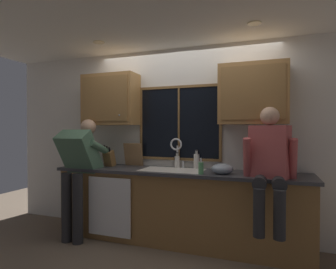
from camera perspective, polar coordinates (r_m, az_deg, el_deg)
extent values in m
cube|color=silver|center=(3.90, 3.44, -1.35)|extent=(5.55, 0.12, 2.55)
cylinder|color=#FFEAB2|center=(3.86, -13.85, 17.68)|extent=(0.14, 0.14, 0.01)
cylinder|color=#FFEAB2|center=(3.27, 17.10, 20.74)|extent=(0.14, 0.14, 0.01)
cube|color=black|center=(3.85, 2.26, 2.34)|extent=(1.10, 0.02, 0.95)
cube|color=brown|center=(3.88, 2.22, 9.63)|extent=(1.17, 0.02, 0.04)
cube|color=brown|center=(3.86, 2.21, -4.98)|extent=(1.17, 0.02, 0.04)
cube|color=brown|center=(4.05, -5.46, 2.28)|extent=(0.03, 0.02, 0.95)
cube|color=brown|center=(3.71, 10.61, 2.38)|extent=(0.03, 0.02, 0.95)
cube|color=brown|center=(3.84, 2.21, 2.35)|extent=(0.02, 0.02, 0.95)
cube|color=olive|center=(3.70, 1.85, -14.60)|extent=(3.15, 0.58, 0.88)
cube|color=#38383D|center=(3.58, 1.75, -7.58)|extent=(3.21, 0.62, 0.04)
cube|color=white|center=(3.74, -11.84, -14.17)|extent=(0.60, 0.02, 0.74)
cube|color=#9E703D|center=(4.13, -11.53, 6.89)|extent=(0.79, 0.33, 0.72)
cube|color=olive|center=(3.99, -12.82, 7.09)|extent=(0.71, 0.01, 0.62)
sphere|color=#B2B2B7|center=(3.84, -9.87, 3.89)|extent=(0.02, 0.02, 0.02)
cube|color=#9E703D|center=(3.54, 16.86, 7.85)|extent=(0.79, 0.33, 0.72)
cube|color=olive|center=(3.37, 16.71, 8.19)|extent=(0.71, 0.01, 0.62)
sphere|color=#B2B2B7|center=(3.34, 20.77, 4.27)|extent=(0.02, 0.02, 0.02)
cube|color=white|center=(3.61, 0.85, -7.36)|extent=(0.80, 0.46, 0.02)
cube|color=beige|center=(3.70, -2.12, -8.73)|extent=(0.36, 0.42, 0.20)
cube|color=beige|center=(3.57, 3.92, -9.09)|extent=(0.36, 0.42, 0.20)
cube|color=white|center=(3.63, 0.85, -8.92)|extent=(0.04, 0.42, 0.20)
cylinder|color=silver|center=(3.80, 1.93, -4.51)|extent=(0.03, 0.03, 0.30)
torus|color=silver|center=(3.73, 1.65, -1.99)|extent=(0.16, 0.02, 0.16)
cylinder|color=silver|center=(3.79, 3.09, -6.05)|extent=(0.03, 0.03, 0.09)
cylinder|color=#262628|center=(3.93, -19.87, -13.74)|extent=(0.13, 0.13, 0.88)
cylinder|color=#262628|center=(3.82, -17.85, -14.13)|extent=(0.13, 0.13, 0.88)
cube|color=#4C7259|center=(3.87, -17.58, -3.56)|extent=(0.44, 0.48, 0.61)
sphere|color=tan|center=(4.02, -15.87, 1.47)|extent=(0.21, 0.21, 0.21)
cylinder|color=#4C7259|center=(4.15, -18.48, -2.57)|extent=(0.09, 0.52, 0.26)
cylinder|color=#4C7259|center=(3.89, -13.38, -2.78)|extent=(0.09, 0.52, 0.26)
cylinder|color=#262628|center=(3.04, 18.15, -9.20)|extent=(0.14, 0.43, 0.16)
cylinder|color=#262628|center=(3.04, 21.59, -9.22)|extent=(0.14, 0.43, 0.16)
cylinder|color=#262628|center=(2.88, 17.99, -14.87)|extent=(0.11, 0.11, 0.46)
cylinder|color=#262628|center=(2.88, 21.69, -14.89)|extent=(0.11, 0.11, 0.46)
cube|color=#B24C4C|center=(3.22, 19.90, -3.26)|extent=(0.44, 0.33, 0.56)
sphere|color=tan|center=(3.21, 19.94, 3.52)|extent=(0.20, 0.20, 0.20)
cylinder|color=#B24C4C|center=(3.18, 15.73, -4.73)|extent=(0.08, 0.20, 0.47)
cylinder|color=#B24C4C|center=(3.18, 24.05, -4.78)|extent=(0.08, 0.20, 0.47)
cube|color=brown|center=(4.03, -11.81, -4.87)|extent=(0.12, 0.18, 0.25)
cylinder|color=black|center=(3.98, -12.69, -2.73)|extent=(0.02, 0.05, 0.09)
cylinder|color=black|center=(3.97, -12.24, -2.85)|extent=(0.02, 0.04, 0.08)
cylinder|color=black|center=(3.95, -11.79, -2.97)|extent=(0.02, 0.04, 0.06)
cube|color=#997047|center=(4.05, -7.05, -4.05)|extent=(0.28, 0.09, 0.32)
ellipsoid|color=#8C99A8|center=(3.35, 10.96, -6.87)|extent=(0.25, 0.25, 0.13)
cylinder|color=#59A566|center=(3.29, 6.70, -6.82)|extent=(0.06, 0.06, 0.14)
cylinder|color=silver|center=(3.28, 6.70, -5.27)|extent=(0.02, 0.02, 0.04)
cylinder|color=silver|center=(3.26, 6.63, -4.84)|extent=(0.01, 0.04, 0.01)
cylinder|color=silver|center=(3.74, 5.82, -5.45)|extent=(0.07, 0.07, 0.19)
cylinder|color=#B3AFA7|center=(3.73, 5.82, -3.64)|extent=(0.03, 0.03, 0.05)
cylinder|color=black|center=(3.73, 5.82, -3.18)|extent=(0.04, 0.04, 0.01)
cylinder|color=silver|center=(3.79, 1.85, -5.60)|extent=(0.07, 0.07, 0.16)
cylinder|color=#B3AFA7|center=(3.78, 1.86, -4.12)|extent=(0.03, 0.03, 0.04)
cylinder|color=black|center=(3.78, 1.86, -3.73)|extent=(0.03, 0.03, 0.01)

